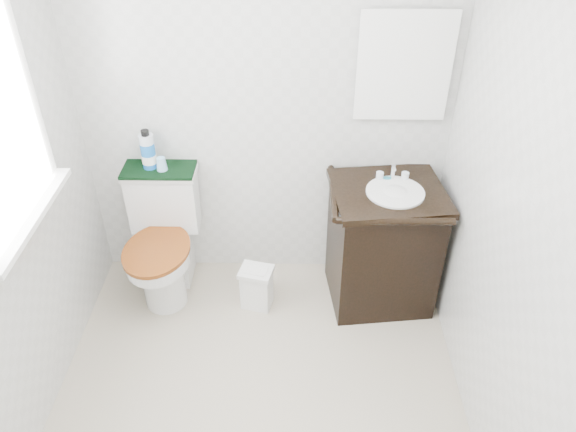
{
  "coord_description": "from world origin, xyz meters",
  "views": [
    {
      "loc": [
        0.19,
        -1.8,
        2.59
      ],
      "look_at": [
        0.15,
        0.75,
        0.74
      ],
      "focal_mm": 35.0,
      "sensor_mm": 36.0,
      "label": 1
    }
  ],
  "objects_px": {
    "vanity": "(383,243)",
    "trash_bin": "(257,287)",
    "mouthwash_bottle": "(148,151)",
    "toilet": "(165,243)",
    "cup": "(161,164)"
  },
  "relations": [
    {
      "from": "vanity",
      "to": "trash_bin",
      "type": "xyz_separation_m",
      "value": [
        -0.78,
        -0.1,
        -0.28
      ]
    },
    {
      "from": "mouthwash_bottle",
      "to": "vanity",
      "type": "bearing_deg",
      "value": -8.1
    },
    {
      "from": "mouthwash_bottle",
      "to": "trash_bin",
      "type": "bearing_deg",
      "value": -25.53
    },
    {
      "from": "toilet",
      "to": "trash_bin",
      "type": "relative_size",
      "value": 2.83
    },
    {
      "from": "trash_bin",
      "to": "cup",
      "type": "height_order",
      "value": "cup"
    },
    {
      "from": "trash_bin",
      "to": "mouthwash_bottle",
      "type": "relative_size",
      "value": 1.18
    },
    {
      "from": "vanity",
      "to": "trash_bin",
      "type": "distance_m",
      "value": 0.83
    },
    {
      "from": "toilet",
      "to": "mouthwash_bottle",
      "type": "height_order",
      "value": "mouthwash_bottle"
    },
    {
      "from": "vanity",
      "to": "mouthwash_bottle",
      "type": "bearing_deg",
      "value": 171.9
    },
    {
      "from": "vanity",
      "to": "mouthwash_bottle",
      "type": "height_order",
      "value": "mouthwash_bottle"
    },
    {
      "from": "trash_bin",
      "to": "mouthwash_bottle",
      "type": "height_order",
      "value": "mouthwash_bottle"
    },
    {
      "from": "toilet",
      "to": "mouthwash_bottle",
      "type": "bearing_deg",
      "value": 109.97
    },
    {
      "from": "cup",
      "to": "toilet",
      "type": "bearing_deg",
      "value": -104.09
    },
    {
      "from": "trash_bin",
      "to": "mouthwash_bottle",
      "type": "bearing_deg",
      "value": 154.47
    },
    {
      "from": "trash_bin",
      "to": "cup",
      "type": "bearing_deg",
      "value": 153.93
    }
  ]
}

